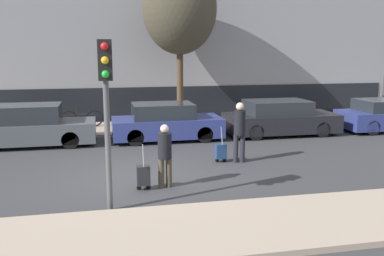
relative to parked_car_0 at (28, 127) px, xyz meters
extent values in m
plane|color=#38383A|center=(3.36, -4.65, -0.68)|extent=(80.00, 80.00, 0.00)
cube|color=tan|center=(3.36, -8.40, -0.62)|extent=(28.00, 2.50, 0.12)
cube|color=tan|center=(3.36, 2.35, -0.62)|extent=(28.00, 3.00, 0.12)
cube|color=gray|center=(3.36, 5.97, 4.41)|extent=(28.00, 2.83, 10.17)
cube|color=black|center=(3.36, 4.53, 0.12)|extent=(27.44, 0.06, 1.60)
cube|color=#4C5156|center=(0.05, 0.00, -0.19)|extent=(4.52, 1.77, 0.70)
cube|color=#23282D|center=(-0.13, 0.00, 0.47)|extent=(2.49, 1.56, 0.62)
cylinder|color=black|center=(1.45, -0.79, -0.38)|extent=(0.60, 0.18, 0.60)
cylinder|color=black|center=(1.45, 0.79, -0.38)|extent=(0.60, 0.18, 0.60)
cube|color=navy|center=(4.95, -0.03, -0.19)|extent=(4.08, 1.79, 0.70)
cube|color=#23282D|center=(4.79, -0.03, 0.44)|extent=(2.24, 1.57, 0.55)
cylinder|color=black|center=(6.21, -0.84, -0.38)|extent=(0.60, 0.18, 0.60)
cylinder|color=black|center=(6.21, 0.77, -0.38)|extent=(0.60, 0.18, 0.60)
cylinder|color=black|center=(3.69, -0.84, -0.38)|extent=(0.60, 0.18, 0.60)
cylinder|color=black|center=(3.69, 0.77, -0.38)|extent=(0.60, 0.18, 0.60)
cube|color=black|center=(9.56, 0.02, -0.19)|extent=(4.42, 1.91, 0.70)
cube|color=#23282D|center=(9.38, 0.02, 0.43)|extent=(2.43, 1.68, 0.53)
cylinder|color=black|center=(10.93, -0.85, -0.38)|extent=(0.60, 0.18, 0.60)
cylinder|color=black|center=(10.93, 0.88, -0.38)|extent=(0.60, 0.18, 0.60)
cylinder|color=black|center=(8.19, -0.85, -0.38)|extent=(0.60, 0.18, 0.60)
cylinder|color=black|center=(8.19, 0.88, -0.38)|extent=(0.60, 0.18, 0.60)
cylinder|color=black|center=(13.05, -0.93, -0.38)|extent=(0.60, 0.18, 0.60)
cylinder|color=black|center=(13.05, 0.71, -0.38)|extent=(0.60, 0.18, 0.60)
cylinder|color=#4C4233|center=(3.93, -5.62, -0.31)|extent=(0.15, 0.15, 0.74)
cylinder|color=#4C4233|center=(4.13, -5.59, -0.31)|extent=(0.15, 0.15, 0.74)
cylinder|color=black|center=(4.03, -5.60, 0.38)|extent=(0.34, 0.34, 0.64)
sphere|color=beige|center=(4.03, -5.60, 0.80)|extent=(0.21, 0.21, 0.21)
cube|color=#262628|center=(3.49, -5.68, -0.32)|extent=(0.32, 0.24, 0.48)
cylinder|color=black|center=(3.37, -5.68, -0.62)|extent=(0.12, 0.03, 0.12)
cylinder|color=black|center=(3.60, -5.68, -0.62)|extent=(0.12, 0.03, 0.12)
cylinder|color=gray|center=(3.49, -5.75, 0.20)|extent=(0.02, 0.19, 0.53)
cylinder|color=#23232D|center=(6.48, -3.69, -0.25)|extent=(0.15, 0.15, 0.85)
cylinder|color=#23232D|center=(6.68, -3.73, -0.25)|extent=(0.15, 0.15, 0.85)
cylinder|color=black|center=(6.58, -3.71, 0.54)|extent=(0.34, 0.34, 0.74)
sphere|color=beige|center=(6.58, -3.71, 1.03)|extent=(0.24, 0.24, 0.24)
cube|color=navy|center=(6.05, -3.59, -0.34)|extent=(0.32, 0.24, 0.44)
cylinder|color=black|center=(5.93, -3.59, -0.62)|extent=(0.12, 0.03, 0.12)
cylinder|color=black|center=(6.16, -3.59, -0.62)|extent=(0.12, 0.03, 0.12)
cylinder|color=gray|center=(6.05, -3.66, 0.15)|extent=(0.02, 0.19, 0.53)
cylinder|color=#515154|center=(2.65, -6.90, 1.11)|extent=(0.12, 0.12, 3.58)
cube|color=black|center=(2.65, -7.08, 2.50)|extent=(0.28, 0.24, 0.80)
sphere|color=red|center=(2.65, -7.23, 2.77)|extent=(0.15, 0.15, 0.15)
sphere|color=gold|center=(2.65, -7.23, 2.50)|extent=(0.15, 0.15, 0.15)
sphere|color=green|center=(2.65, -7.23, 2.24)|extent=(0.15, 0.15, 0.15)
torus|color=black|center=(2.24, 2.70, -0.20)|extent=(0.72, 0.06, 0.72)
torus|color=black|center=(1.19, 2.70, -0.20)|extent=(0.72, 0.06, 0.72)
cylinder|color=black|center=(1.71, 2.70, 0.00)|extent=(1.00, 0.05, 0.05)
cylinder|color=black|center=(1.52, 2.70, 0.20)|extent=(0.04, 0.04, 0.40)
cylinder|color=#4C3826|center=(5.94, 2.63, 1.19)|extent=(0.28, 0.28, 3.50)
ellipsoid|color=#423D2D|center=(5.94, 2.63, 4.39)|extent=(3.15, 3.15, 3.85)
camera|label=1|loc=(2.55, -15.73, 2.73)|focal=40.00mm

